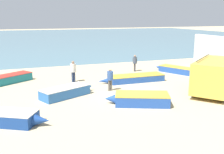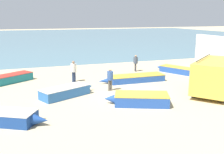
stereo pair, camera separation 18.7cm
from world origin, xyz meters
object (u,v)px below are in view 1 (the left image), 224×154
fisherman_0 (135,62)px  fishing_rowboat_5 (5,80)px  fishing_rowboat_0 (140,99)px  fisherman_1 (110,77)px  parked_van (215,75)px  fishing_rowboat_3 (176,70)px  fishing_rowboat_1 (4,117)px  fisherman_2 (73,70)px  fishing_rowboat_4 (67,92)px  fishing_rowboat_2 (134,78)px

fisherman_0 → fishing_rowboat_5: bearing=-162.6°
fishing_rowboat_0 → fisherman_1: size_ratio=2.45×
parked_van → fisherman_0: parked_van is taller
fishing_rowboat_3 → fisherman_0: 3.95m
fishing_rowboat_1 → fishing_rowboat_3: (14.73, 7.53, -0.03)m
fishing_rowboat_3 → fisherman_1: 8.73m
fishing_rowboat_1 → fisherman_2: fisherman_2 is taller
fisherman_1 → fishing_rowboat_4: bearing=92.9°
parked_van → fishing_rowboat_2: (-3.77, 4.91, -1.00)m
fishing_rowboat_1 → fisherman_2: 8.74m
fisherman_1 → fishing_rowboat_3: bearing=-67.9°
parked_van → fishing_rowboat_4: parked_van is taller
fishing_rowboat_1 → fisherman_1: 7.88m
fishing_rowboat_1 → fishing_rowboat_5: 8.47m
fishing_rowboat_0 → fishing_rowboat_4: 4.91m
fishing_rowboat_1 → fishing_rowboat_4: bearing=71.9°
fishing_rowboat_3 → fishing_rowboat_5: fishing_rowboat_5 is taller
fishing_rowboat_1 → fishing_rowboat_2: 11.18m
parked_van → fisherman_2: size_ratio=2.97×
fishing_rowboat_4 → fishing_rowboat_5: (-4.05, 4.99, -0.01)m
parked_van → fishing_rowboat_3: 6.93m
fisherman_2 → fishing_rowboat_4: bearing=-32.4°
fishing_rowboat_2 → fishing_rowboat_3: 5.43m
fisherman_0 → fisherman_1: (-4.45, -5.60, 0.02)m
fishing_rowboat_5 → fisherman_1: (7.18, -4.65, 0.65)m
fishing_rowboat_1 → fishing_rowboat_0: bearing=32.1°
parked_van → fishing_rowboat_0: parked_van is taller
fishing_rowboat_4 → fishing_rowboat_1: bearing=-162.6°
fishing_rowboat_5 → fisherman_1: bearing=113.6°
parked_van → fisherman_0: size_ratio=3.19×
fishing_rowboat_5 → fisherman_0: 11.69m
parked_van → fishing_rowboat_0: bearing=144.6°
fishing_rowboat_1 → fisherman_0: bearing=68.7°
fishing_rowboat_0 → fisherman_2: 7.32m
fishing_rowboat_0 → fishing_rowboat_1: 7.60m
fishing_rowboat_0 → fishing_rowboat_5: fishing_rowboat_0 is taller
fishing_rowboat_3 → fisherman_2: fisherman_2 is taller
fisherman_1 → parked_van: bearing=-118.0°
fishing_rowboat_1 → fisherman_2: (4.91, 7.20, 0.71)m
fishing_rowboat_2 → fishing_rowboat_3: (5.12, 1.81, 0.02)m
fishing_rowboat_4 → fishing_rowboat_5: size_ratio=0.88×
fisherman_1 → fisherman_2: (-1.96, 3.39, 0.05)m
fishing_rowboat_4 → fisherman_1: fisherman_1 is taller
fishing_rowboat_1 → fishing_rowboat_2: size_ratio=0.76×
fishing_rowboat_1 → fishing_rowboat_4: fishing_rowboat_4 is taller
fisherman_2 → fishing_rowboat_2: bearing=57.6°
fishing_rowboat_0 → fisherman_2: bearing=-45.8°
fishing_rowboat_2 → fisherman_1: (-2.74, -1.91, 0.70)m
fishing_rowboat_3 → fisherman_1: bearing=88.4°
fishing_rowboat_3 → fisherman_2: 9.86m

